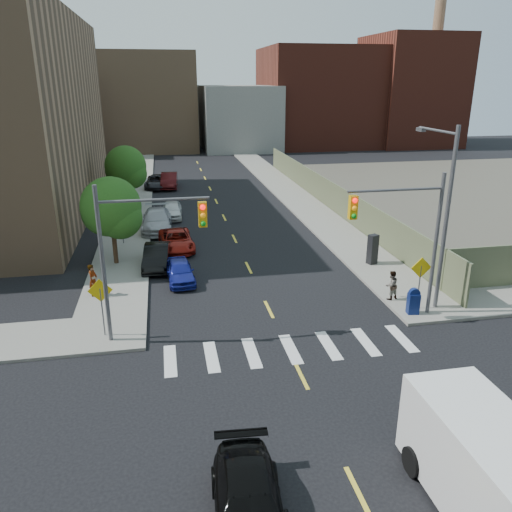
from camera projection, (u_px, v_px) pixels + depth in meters
name	position (u px, v px, depth m)	size (l,w,h in m)	color
ground	(316.00, 406.00, 17.62)	(160.00, 160.00, 0.00)	black
sidewalk_nw	(136.00, 184.00, 54.69)	(3.50, 73.00, 0.15)	gray
sidewalk_ne	(274.00, 179.00, 57.39)	(3.50, 73.00, 0.15)	gray
fence_north	(327.00, 193.00, 44.81)	(0.12, 44.00, 2.50)	#5F6A4A
gravel_lot	(495.00, 194.00, 50.27)	(36.00, 42.00, 0.06)	#595447
bg_bldg_west	(46.00, 113.00, 76.64)	(14.00, 18.00, 12.00)	#592319
bg_bldg_midwest	(151.00, 102.00, 80.77)	(14.00, 16.00, 15.00)	#8C6B4C
bg_bldg_center	(238.00, 118.00, 82.19)	(12.00, 16.00, 10.00)	gray
bg_bldg_east	(317.00, 98.00, 85.47)	(18.00, 18.00, 16.00)	#592319
bg_bldg_fareast	(410.00, 91.00, 86.07)	(14.00, 16.00, 18.00)	#592319
smokestack	(434.00, 60.00, 85.09)	(1.80, 1.80, 28.00)	#8C6B4C
signal_nw	(139.00, 243.00, 20.62)	(4.59, 0.30, 7.00)	#59595E
signal_ne	(407.00, 228.00, 22.70)	(4.59, 0.30, 7.00)	#59595E
streetlight_ne	(443.00, 206.00, 23.69)	(0.25, 3.70, 9.00)	#59595E
warn_sign_nw	(101.00, 297.00, 21.62)	(1.06, 0.06, 2.83)	#59595E
warn_sign_ne	(420.00, 274.00, 24.22)	(1.06, 0.06, 2.83)	#59595E
warn_sign_midwest	(121.00, 217.00, 34.12)	(1.06, 0.06, 2.83)	#59595E
tree_west_near	(111.00, 210.00, 29.93)	(3.66, 3.64, 5.52)	#332114
tree_west_far	(126.00, 169.00, 43.82)	(3.66, 3.64, 5.52)	#332114
parked_car_blue	(180.00, 271.00, 28.32)	(1.48, 3.67, 1.25)	navy
parked_car_black	(157.00, 256.00, 30.48)	(1.47, 4.21, 1.39)	black
parked_car_red	(176.00, 240.00, 33.68)	(2.15, 4.67, 1.30)	maroon
parked_car_silver	(157.00, 220.00, 37.92)	(2.21, 5.43, 1.57)	#AEB0B7
parked_car_white	(172.00, 210.00, 41.39)	(1.63, 4.04, 1.38)	white
parked_car_maroon	(169.00, 180.00, 52.96)	(1.66, 4.75, 1.57)	#3F0C0E
parked_car_grey	(157.00, 182.00, 52.78)	(2.28, 4.94, 1.37)	black
black_sedan	(249.00, 508.00, 12.62)	(1.85, 4.56, 1.32)	black
cargo_van	(491.00, 473.00, 12.70)	(2.52, 5.98, 2.74)	white
mailbox	(413.00, 301.00, 24.08)	(0.58, 0.47, 1.31)	navy
payphone	(373.00, 249.00, 30.57)	(0.55, 0.45, 1.85)	black
pedestrian_west	(93.00, 280.00, 26.03)	(0.63, 0.41, 1.72)	gray
pedestrian_east	(391.00, 285.00, 25.62)	(0.75, 0.58, 1.54)	gray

